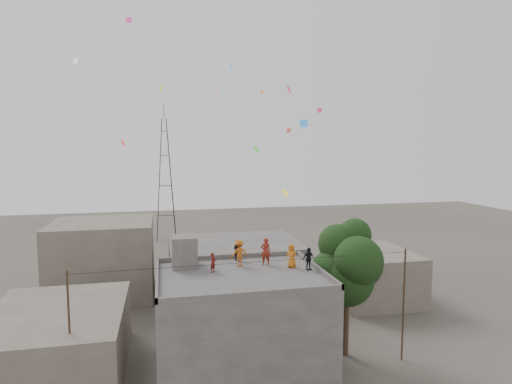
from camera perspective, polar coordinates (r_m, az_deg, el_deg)
ground at (r=28.84m, az=-2.06°, el=-22.65°), size 140.00×140.00×0.00m
main_building at (r=27.51m, az=-2.09°, el=-17.06°), size 10.00×8.00×6.10m
parapet at (r=26.42m, az=-2.11°, el=-10.67°), size 10.00×8.00×0.30m
stair_head_box at (r=28.35m, az=-9.52°, el=-7.81°), size 1.60×1.80×2.00m
neighbor_west at (r=30.09m, az=-25.04°, el=-17.73°), size 8.00×10.00×4.00m
neighbor_north at (r=41.04m, az=-2.89°, el=-10.03°), size 12.00×9.00×5.00m
neighbor_northwest at (r=42.54m, az=-19.70°, el=-8.41°), size 9.00×8.00×7.00m
neighbor_east at (r=41.20m, az=15.09°, el=-10.60°), size 7.00×8.00×4.40m
tree at (r=29.18m, az=12.24°, el=-9.49°), size 4.90×4.60×9.10m
utility_line at (r=26.17m, az=-0.45°, el=-16.46°), size 20.12×0.62×7.40m
transmission_tower at (r=65.08m, az=-12.01°, el=1.68°), size 2.97×2.97×20.01m
person_red_adult at (r=28.45m, az=1.29°, el=-7.90°), size 0.68×0.48×1.79m
person_orange_child at (r=27.88m, az=4.77°, el=-8.48°), size 0.88×0.87×1.53m
person_dark_child at (r=29.49m, az=-2.44°, el=-7.75°), size 0.79×0.87×1.44m
person_dark_adult at (r=27.47m, az=7.02°, el=-8.82°), size 0.91×0.61×1.44m
person_orange_adult at (r=28.15m, az=-2.25°, el=-8.12°), size 1.20×0.80×1.72m
person_red_child at (r=26.96m, az=-5.75°, el=-9.33°), size 0.50×0.53×1.23m
kites at (r=32.57m, az=-2.36°, el=10.77°), size 20.01×17.63×10.94m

